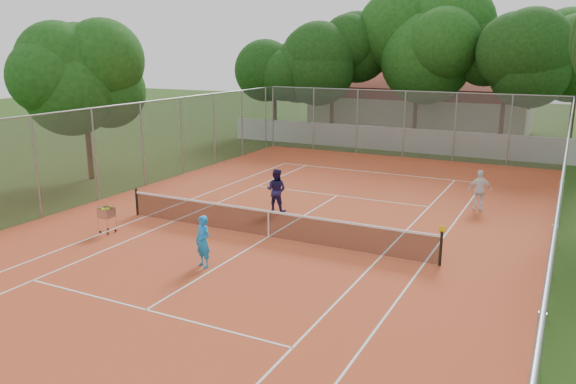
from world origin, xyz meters
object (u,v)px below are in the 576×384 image
at_px(clubhouse, 420,103).
at_px(player_far_right, 480,190).
at_px(player_near, 203,242).
at_px(ball_hopper, 107,219).
at_px(tennis_net, 269,223).
at_px(player_far_left, 276,190).

distance_m(clubhouse, player_far_right, 23.61).
height_order(player_near, ball_hopper, player_near).
bearing_deg(ball_hopper, tennis_net, 31.83).
xyz_separation_m(clubhouse, player_near, (1.60, -32.32, -1.38)).
relative_size(player_near, player_far_right, 0.96).
xyz_separation_m(tennis_net, ball_hopper, (-5.36, -2.21, 0.01)).
height_order(clubhouse, player_far_right, clubhouse).
bearing_deg(player_near, player_far_right, 75.13).
distance_m(clubhouse, ball_hopper, 31.43).
bearing_deg(player_far_left, tennis_net, 110.47).
xyz_separation_m(player_near, ball_hopper, (-4.95, 1.12, -0.29)).
bearing_deg(tennis_net, clubhouse, 93.95).
relative_size(tennis_net, clubhouse, 0.72).
relative_size(player_near, player_far_left, 0.91).
xyz_separation_m(player_near, player_far_right, (6.41, 10.15, 0.04)).
distance_m(tennis_net, player_near, 3.36).
distance_m(player_far_left, ball_hopper, 6.61).
bearing_deg(player_far_left, ball_hopper, 49.08).
bearing_deg(ball_hopper, player_far_right, 47.91).
relative_size(clubhouse, player_far_right, 9.86).
distance_m(clubhouse, player_near, 32.39).
xyz_separation_m(tennis_net, player_far_left, (-1.28, 2.98, 0.39)).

